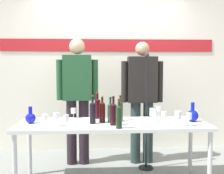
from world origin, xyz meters
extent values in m
cube|color=white|center=(0.00, 1.40, 1.50)|extent=(4.94, 0.10, 3.00)
cube|color=red|center=(0.00, 1.34, 1.72)|extent=(3.46, 0.01, 0.20)
cube|color=silver|center=(0.00, 0.00, 0.70)|extent=(2.18, 0.71, 0.04)
cylinder|color=silver|center=(-1.03, -0.30, 0.34)|extent=(0.05, 0.05, 0.68)
cylinder|color=silver|center=(1.03, -0.30, 0.34)|extent=(0.05, 0.05, 0.68)
cylinder|color=silver|center=(-1.03, 0.30, 0.34)|extent=(0.05, 0.05, 0.68)
cylinder|color=silver|center=(1.03, 0.30, 0.34)|extent=(0.05, 0.05, 0.68)
sphere|color=#1218B1|center=(-0.94, 0.01, 0.78)|extent=(0.12, 0.12, 0.12)
cylinder|color=#1218B1|center=(-0.94, 0.01, 0.87)|extent=(0.04, 0.04, 0.09)
sphere|color=#0D1BAD|center=(0.94, 0.01, 0.79)|extent=(0.14, 0.14, 0.14)
cylinder|color=#0D1BAD|center=(0.94, 0.01, 0.90)|extent=(0.04, 0.04, 0.10)
cylinder|color=black|center=(-0.54, 0.68, 0.45)|extent=(0.14, 0.14, 0.91)
cylinder|color=black|center=(-0.37, 0.68, 0.45)|extent=(0.14, 0.14, 0.91)
cube|color=#1F4B2B|center=(-0.45, 0.68, 1.22)|extent=(0.39, 0.22, 0.62)
cylinder|color=#1F4B2B|center=(-0.70, 0.68, 1.19)|extent=(0.09, 0.09, 0.56)
cylinder|color=#1F4B2B|center=(-0.21, 0.68, 1.19)|extent=(0.09, 0.09, 0.56)
sphere|color=#DCAD84|center=(-0.45, 0.68, 1.65)|extent=(0.22, 0.22, 0.22)
cylinder|color=#253635|center=(0.36, 0.68, 0.43)|extent=(0.14, 0.14, 0.87)
cylinder|color=#253635|center=(0.54, 0.68, 0.43)|extent=(0.14, 0.14, 0.87)
cube|color=black|center=(0.45, 0.68, 1.19)|extent=(0.40, 0.22, 0.64)
cylinder|color=black|center=(0.20, 0.68, 1.16)|extent=(0.09, 0.09, 0.58)
cylinder|color=black|center=(0.71, 0.68, 1.16)|extent=(0.09, 0.09, 0.58)
sphere|color=tan|center=(0.45, 0.68, 1.62)|extent=(0.20, 0.20, 0.20)
cylinder|color=black|center=(0.05, -0.30, 0.83)|extent=(0.07, 0.07, 0.22)
cone|color=black|center=(0.05, -0.30, 0.96)|extent=(0.07, 0.07, 0.03)
cylinder|color=black|center=(0.05, -0.30, 0.98)|extent=(0.02, 0.02, 0.08)
cylinder|color=#AA1528|center=(0.05, -0.30, 1.03)|extent=(0.03, 0.03, 0.02)
cylinder|color=#1D3522|center=(-0.03, 0.01, 0.82)|extent=(0.07, 0.07, 0.20)
cone|color=#1D3522|center=(-0.03, 0.01, 0.94)|extent=(0.07, 0.07, 0.03)
cylinder|color=#1D3522|center=(-0.03, 0.01, 0.96)|extent=(0.03, 0.03, 0.08)
cylinder|color=black|center=(-0.03, 0.01, 1.01)|extent=(0.03, 0.03, 0.02)
cylinder|color=#340D08|center=(-0.12, 0.02, 0.83)|extent=(0.07, 0.07, 0.22)
cone|color=#340D08|center=(-0.12, 0.02, 0.96)|extent=(0.07, 0.07, 0.03)
cylinder|color=#340D08|center=(-0.12, 0.02, 0.98)|extent=(0.02, 0.02, 0.08)
cylinder|color=gold|center=(-0.12, 0.02, 1.03)|extent=(0.03, 0.03, 0.02)
cylinder|color=black|center=(-0.17, 0.26, 0.84)|extent=(0.07, 0.07, 0.23)
cone|color=black|center=(-0.17, 0.26, 0.97)|extent=(0.07, 0.07, 0.03)
cylinder|color=black|center=(-0.17, 0.26, 0.99)|extent=(0.03, 0.03, 0.08)
cylinder|color=red|center=(-0.17, 0.26, 1.04)|extent=(0.03, 0.03, 0.02)
cylinder|color=#1D351E|center=(0.10, 0.11, 0.83)|extent=(0.06, 0.06, 0.22)
cone|color=#1D351E|center=(0.10, 0.11, 0.95)|extent=(0.06, 0.06, 0.03)
cylinder|color=#1D351E|center=(0.10, 0.11, 0.98)|extent=(0.02, 0.02, 0.07)
cylinder|color=black|center=(0.10, 0.11, 1.02)|extent=(0.03, 0.03, 0.02)
cylinder|color=black|center=(0.00, -0.13, 0.83)|extent=(0.07, 0.07, 0.22)
cone|color=black|center=(0.00, -0.13, 0.96)|extent=(0.07, 0.07, 0.03)
cylinder|color=black|center=(0.00, -0.13, 0.99)|extent=(0.02, 0.02, 0.08)
cylinder|color=black|center=(0.00, -0.13, 1.04)|extent=(0.03, 0.03, 0.02)
cylinder|color=black|center=(-0.23, -0.04, 0.84)|extent=(0.07, 0.07, 0.23)
cone|color=black|center=(-0.23, -0.04, 0.96)|extent=(0.07, 0.07, 0.03)
cylinder|color=black|center=(-0.23, -0.04, 0.99)|extent=(0.02, 0.02, 0.08)
cylinder|color=red|center=(-0.23, -0.04, 1.04)|extent=(0.03, 0.03, 0.02)
cylinder|color=white|center=(-0.51, -0.22, 0.72)|extent=(0.06, 0.06, 0.00)
cylinder|color=white|center=(-0.51, -0.22, 0.76)|extent=(0.01, 0.01, 0.06)
cylinder|color=white|center=(-0.51, -0.22, 0.82)|extent=(0.06, 0.06, 0.07)
cylinder|color=white|center=(-0.48, 0.30, 0.72)|extent=(0.05, 0.05, 0.00)
cylinder|color=white|center=(-0.48, 0.30, 0.76)|extent=(0.01, 0.01, 0.06)
cylinder|color=white|center=(-0.48, 0.30, 0.82)|extent=(0.06, 0.06, 0.07)
cylinder|color=white|center=(-0.74, -0.16, 0.72)|extent=(0.06, 0.06, 0.00)
cylinder|color=white|center=(-0.74, -0.16, 0.76)|extent=(0.01, 0.01, 0.06)
cylinder|color=white|center=(-0.74, -0.16, 0.82)|extent=(0.06, 0.06, 0.07)
cylinder|color=white|center=(-0.62, -0.15, 0.72)|extent=(0.06, 0.06, 0.00)
cylinder|color=white|center=(-0.62, -0.15, 0.76)|extent=(0.01, 0.01, 0.07)
cylinder|color=white|center=(-0.62, -0.15, 0.83)|extent=(0.07, 0.07, 0.07)
cylinder|color=white|center=(0.56, -0.14, 0.72)|extent=(0.06, 0.06, 0.00)
cylinder|color=white|center=(0.56, -0.14, 0.76)|extent=(0.01, 0.01, 0.07)
cylinder|color=white|center=(0.56, -0.14, 0.84)|extent=(0.06, 0.06, 0.07)
cylinder|color=white|center=(0.60, 0.28, 0.72)|extent=(0.06, 0.06, 0.00)
cylinder|color=white|center=(0.60, 0.28, 0.77)|extent=(0.01, 0.01, 0.08)
cylinder|color=white|center=(0.60, 0.28, 0.84)|extent=(0.07, 0.07, 0.07)
cylinder|color=white|center=(0.69, -0.25, 0.72)|extent=(0.06, 0.06, 0.00)
cylinder|color=white|center=(0.69, -0.25, 0.77)|extent=(0.01, 0.01, 0.08)
cylinder|color=white|center=(0.69, -0.25, 0.85)|extent=(0.07, 0.07, 0.09)
cylinder|color=white|center=(0.48, -0.03, 0.72)|extent=(0.06, 0.06, 0.00)
cylinder|color=white|center=(0.48, -0.03, 0.76)|extent=(0.01, 0.01, 0.07)
cylinder|color=white|center=(0.48, -0.03, 0.84)|extent=(0.06, 0.06, 0.08)
cylinder|color=white|center=(0.47, 0.07, 0.72)|extent=(0.05, 0.05, 0.00)
cylinder|color=white|center=(0.47, 0.07, 0.76)|extent=(0.01, 0.01, 0.06)
cylinder|color=white|center=(0.47, 0.07, 0.83)|extent=(0.06, 0.06, 0.09)
cylinder|color=white|center=(0.82, -0.23, 0.72)|extent=(0.06, 0.06, 0.00)
cylinder|color=white|center=(0.82, -0.23, 0.76)|extent=(0.01, 0.01, 0.07)
cylinder|color=white|center=(0.82, -0.23, 0.83)|extent=(0.06, 0.06, 0.07)
cylinder|color=black|center=(0.47, 0.44, 0.01)|extent=(0.20, 0.20, 0.02)
cylinder|color=black|center=(0.47, 0.44, 0.75)|extent=(0.02, 0.02, 1.49)
sphere|color=#232328|center=(0.47, 0.44, 1.52)|extent=(0.06, 0.06, 0.06)
camera|label=1|loc=(-0.17, -3.06, 1.36)|focal=43.03mm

